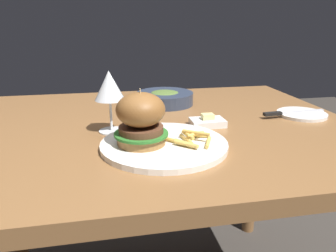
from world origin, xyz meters
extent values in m
cube|color=brown|center=(0.00, 0.00, 0.72)|extent=(1.22, 0.94, 0.04)
cylinder|color=brown|center=(-0.55, 0.41, 0.35)|extent=(0.06, 0.06, 0.70)
cylinder|color=brown|center=(0.55, 0.41, 0.35)|extent=(0.06, 0.06, 0.70)
cylinder|color=white|center=(0.00, -0.20, 0.75)|extent=(0.31, 0.31, 0.01)
cylinder|color=#9E6B38|center=(-0.06, -0.20, 0.77)|extent=(0.12, 0.12, 0.02)
cylinder|color=#2D7028|center=(-0.06, -0.20, 0.78)|extent=(0.13, 0.13, 0.01)
cylinder|color=brown|center=(-0.06, -0.20, 0.79)|extent=(0.11, 0.11, 0.02)
ellipsoid|color=brown|center=(-0.06, -0.20, 0.84)|extent=(0.12, 0.12, 0.08)
cylinder|color=#CCB78C|center=(-0.06, -0.20, 0.86)|extent=(0.00, 0.00, 0.05)
cylinder|color=#E0B251|center=(0.05, -0.20, 0.76)|extent=(0.02, 0.07, 0.01)
cylinder|color=#E0B251|center=(0.09, -0.18, 0.76)|extent=(0.05, 0.02, 0.01)
cylinder|color=#E0B251|center=(0.06, -0.21, 0.76)|extent=(0.03, 0.05, 0.01)
cylinder|color=#E0B251|center=(0.05, -0.23, 0.76)|extent=(0.05, 0.06, 0.01)
cylinder|color=#E0B251|center=(0.08, -0.20, 0.77)|extent=(0.05, 0.03, 0.01)
cylinder|color=#E0B251|center=(0.10, -0.23, 0.76)|extent=(0.03, 0.06, 0.01)
cylinder|color=gold|center=(0.03, -0.21, 0.76)|extent=(0.06, 0.06, 0.01)
cylinder|color=#E0B251|center=(0.06, -0.20, 0.77)|extent=(0.02, 0.05, 0.01)
cylinder|color=#E0B251|center=(0.04, -0.24, 0.76)|extent=(0.05, 0.05, 0.01)
cylinder|color=gold|center=(0.08, -0.20, 0.77)|extent=(0.06, 0.05, 0.01)
cylinder|color=silver|center=(-0.12, -0.05, 0.74)|extent=(0.07, 0.07, 0.00)
cylinder|color=silver|center=(-0.12, -0.05, 0.79)|extent=(0.01, 0.01, 0.09)
cone|color=silver|center=(-0.12, -0.05, 0.87)|extent=(0.08, 0.08, 0.08)
cylinder|color=white|center=(0.49, -0.01, 0.74)|extent=(0.16, 0.16, 0.01)
cube|color=silver|center=(0.49, -0.01, 0.75)|extent=(0.16, 0.03, 0.00)
cube|color=black|center=(0.38, -0.02, 0.76)|extent=(0.06, 0.02, 0.01)
cube|color=white|center=(0.16, -0.05, 0.75)|extent=(0.10, 0.07, 0.02)
cube|color=#F4E58C|center=(0.16, -0.05, 0.77)|extent=(0.03, 0.03, 0.02)
cylinder|color=#2D384C|center=(0.08, 0.22, 0.76)|extent=(0.21, 0.21, 0.04)
ellipsoid|color=#4C662D|center=(0.08, 0.22, 0.78)|extent=(0.11, 0.11, 0.02)
camera|label=1|loc=(-0.13, -0.93, 1.04)|focal=35.00mm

